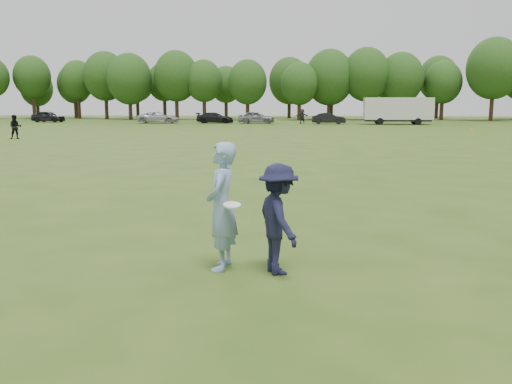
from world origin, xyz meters
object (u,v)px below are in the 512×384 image
defender (279,219)px  car_c (159,118)px  car_a (48,117)px  car_e (256,117)px  car_f (329,118)px  player_far_a (15,127)px  field_cone (471,129)px  cargo_trailer (398,110)px  thrower (222,206)px  car_d (215,118)px  player_far_d (302,116)px

defender → car_c: 62.55m
car_a → car_e: size_ratio=0.98×
car_f → player_far_a: bearing=143.4°
car_a → car_f: 37.23m
car_c → car_f: 21.46m
car_a → car_e: 28.25m
car_e → field_cone: 26.11m
car_e → cargo_trailer: 17.19m
defender → cargo_trailer: (10.96, 58.78, 0.91)m
field_cone → thrower: bearing=-110.2°
car_f → car_d: bearing=86.9°
player_far_a → car_c: player_far_a is taller
thrower → player_far_d: 59.12m
thrower → car_d: bearing=-167.6°
car_e → field_cone: car_e is taller
player_far_a → car_e: player_far_a is taller
car_d → car_f: bearing=-93.2°
car_d → cargo_trailer: bearing=-92.3°
player_far_a → player_far_d: size_ratio=0.95×
thrower → car_a: thrower is taller
car_a → cargo_trailer: (45.31, -2.94, 1.02)m
car_a → car_c: bearing=-89.6°
car_c → cargo_trailer: cargo_trailer is taller
player_far_d → car_d: (-11.07, 1.07, -0.24)m
cargo_trailer → car_f: bearing=177.8°
car_c → cargo_trailer: 29.67m
player_far_a → car_d: bearing=46.6°
defender → field_cone: size_ratio=5.75×
defender → car_f: 59.16m
car_a → field_cone: 52.73m
player_far_d → defender: bearing=-75.4°
car_d → field_cone: size_ratio=15.67×
car_c → car_d: size_ratio=1.11×
player_far_a → cargo_trailer: 43.27m
defender → car_a: (-34.36, 61.72, -0.11)m
car_f → cargo_trailer: (8.18, -0.32, 1.09)m
thrower → field_cone: (16.82, 45.69, -0.87)m
car_a → car_d: bearing=-85.7°
thrower → cargo_trailer: (11.87, 58.65, 0.76)m
car_d → cargo_trailer: cargo_trailer is taller
player_far_a → car_e: 33.68m
car_d → defender: bearing=-167.5°
player_far_a → field_cone: player_far_a is taller
field_cone → car_e: bearing=147.8°
player_far_a → cargo_trailer: size_ratio=0.19×
field_cone → car_c: bearing=158.1°
thrower → car_d: thrower is taller
car_c → field_cone: 37.27m
player_far_d → car_a: bearing=-170.0°
defender → car_f: defender is taller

